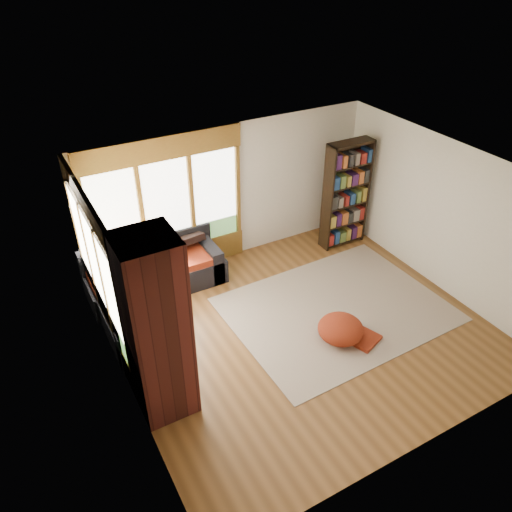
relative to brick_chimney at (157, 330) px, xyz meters
name	(u,v)px	position (x,y,z in m)	size (l,w,h in m)	color
floor	(302,329)	(2.40, 0.35, -1.30)	(5.50, 5.50, 0.00)	brown
ceiling	(312,179)	(2.40, 0.35, 1.30)	(5.50, 5.50, 0.00)	white
wall_back	(230,194)	(2.40, 2.85, 0.00)	(5.50, 0.04, 2.60)	silver
wall_front	(435,374)	(2.40, -2.15, 0.00)	(5.50, 0.04, 2.60)	silver
wall_left	(120,322)	(-0.35, 0.35, 0.00)	(0.04, 5.00, 2.60)	silver
wall_right	(443,217)	(5.15, 0.35, 0.00)	(0.04, 5.00, 2.60)	silver
windows_back	(168,207)	(1.20, 2.82, 0.05)	(2.82, 0.10, 1.90)	brown
windows_left	(97,269)	(-0.32, 1.55, 0.05)	(0.10, 2.62, 1.90)	brown
roller_blind	(80,218)	(-0.29, 2.38, 0.45)	(0.03, 0.72, 0.90)	#638A4E
brick_chimney	(157,330)	(0.00, 0.00, 0.00)	(0.70, 0.70, 2.60)	#471914
sectional_sofa	(147,293)	(0.45, 2.05, -1.00)	(2.20, 2.20, 0.80)	black
area_rug	(336,309)	(3.17, 0.48, -1.29)	(3.50, 2.68, 0.01)	beige
bookshelf	(346,195)	(4.54, 2.17, -0.24)	(0.91, 0.30, 2.12)	black
pouf	(341,328)	(2.79, -0.11, -1.10)	(0.71, 0.71, 0.38)	maroon
dog_tan	(144,264)	(0.49, 2.16, -0.49)	(1.11, 0.90, 0.54)	brown
dog_brindle	(150,284)	(0.42, 1.68, -0.55)	(0.78, 0.87, 0.42)	black
throw_pillows	(143,263)	(0.48, 2.20, -0.50)	(1.98, 1.68, 0.45)	black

